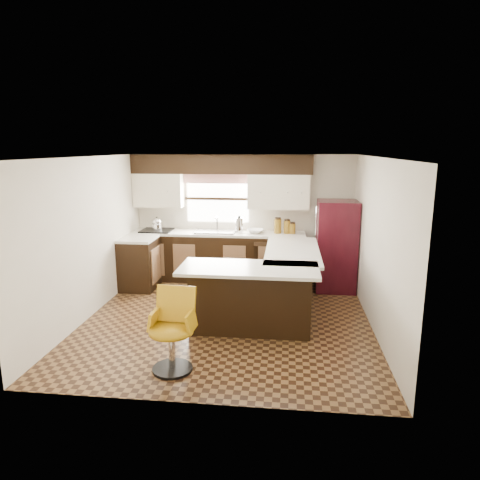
# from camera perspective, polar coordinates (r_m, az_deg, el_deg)

# --- Properties ---
(floor) EXTENTS (4.40, 4.40, 0.00)m
(floor) POSITION_cam_1_polar(r_m,az_deg,el_deg) (6.57, -1.63, -10.42)
(floor) COLOR #49301A
(floor) RESTS_ON ground
(ceiling) EXTENTS (4.40, 4.40, 0.00)m
(ceiling) POSITION_cam_1_polar(r_m,az_deg,el_deg) (6.06, -1.77, 11.01)
(ceiling) COLOR silver
(ceiling) RESTS_ON wall_back
(wall_back) EXTENTS (4.40, 0.00, 4.40)m
(wall_back) POSITION_cam_1_polar(r_m,az_deg,el_deg) (8.35, 0.44, 3.11)
(wall_back) COLOR beige
(wall_back) RESTS_ON floor
(wall_front) EXTENTS (4.40, 0.00, 4.40)m
(wall_front) POSITION_cam_1_polar(r_m,az_deg,el_deg) (4.11, -6.06, -6.74)
(wall_front) COLOR beige
(wall_front) RESTS_ON floor
(wall_left) EXTENTS (0.00, 4.40, 4.40)m
(wall_left) POSITION_cam_1_polar(r_m,az_deg,el_deg) (6.82, -19.45, 0.30)
(wall_left) COLOR beige
(wall_left) RESTS_ON floor
(wall_right) EXTENTS (0.00, 4.40, 4.40)m
(wall_right) POSITION_cam_1_polar(r_m,az_deg,el_deg) (6.26, 17.69, -0.60)
(wall_right) COLOR beige
(wall_right) RESTS_ON floor
(base_cab_back) EXTENTS (3.30, 0.60, 0.90)m
(base_cab_back) POSITION_cam_1_polar(r_m,az_deg,el_deg) (8.27, -2.89, -2.31)
(base_cab_back) COLOR black
(base_cab_back) RESTS_ON floor
(base_cab_left) EXTENTS (0.60, 0.70, 0.90)m
(base_cab_left) POSITION_cam_1_polar(r_m,az_deg,el_deg) (7.99, -13.26, -3.15)
(base_cab_left) COLOR black
(base_cab_left) RESTS_ON floor
(counter_back) EXTENTS (3.30, 0.60, 0.04)m
(counter_back) POSITION_cam_1_polar(r_m,az_deg,el_deg) (8.16, -2.93, 0.90)
(counter_back) COLOR silver
(counter_back) RESTS_ON base_cab_back
(counter_left) EXTENTS (0.60, 0.70, 0.04)m
(counter_left) POSITION_cam_1_polar(r_m,az_deg,el_deg) (7.88, -13.43, 0.17)
(counter_left) COLOR silver
(counter_left) RESTS_ON base_cab_left
(soffit) EXTENTS (3.40, 0.35, 0.36)m
(soffit) POSITION_cam_1_polar(r_m,az_deg,el_deg) (8.12, -2.53, 10.08)
(soffit) COLOR black
(soffit) RESTS_ON wall_back
(upper_cab_left) EXTENTS (0.94, 0.35, 0.64)m
(upper_cab_left) POSITION_cam_1_polar(r_m,az_deg,el_deg) (8.43, -10.77, 6.55)
(upper_cab_left) COLOR beige
(upper_cab_left) RESTS_ON wall_back
(upper_cab_right) EXTENTS (1.14, 0.35, 0.64)m
(upper_cab_right) POSITION_cam_1_polar(r_m,az_deg,el_deg) (8.06, 5.16, 6.46)
(upper_cab_right) COLOR beige
(upper_cab_right) RESTS_ON wall_back
(window_pane) EXTENTS (1.20, 0.02, 0.90)m
(window_pane) POSITION_cam_1_polar(r_m,az_deg,el_deg) (8.34, -3.00, 5.52)
(window_pane) COLOR white
(window_pane) RESTS_ON wall_back
(valance) EXTENTS (1.30, 0.06, 0.18)m
(valance) POSITION_cam_1_polar(r_m,az_deg,el_deg) (8.27, -3.08, 8.17)
(valance) COLOR #D19B93
(valance) RESTS_ON wall_back
(sink) EXTENTS (0.75, 0.45, 0.03)m
(sink) POSITION_cam_1_polar(r_m,az_deg,el_deg) (8.14, -3.30, 1.14)
(sink) COLOR #B2B2B7
(sink) RESTS_ON counter_back
(dishwasher) EXTENTS (0.58, 0.03, 0.78)m
(dishwasher) POSITION_cam_1_polar(r_m,az_deg,el_deg) (7.90, 3.96, -3.17)
(dishwasher) COLOR black
(dishwasher) RESTS_ON floor
(cooktop) EXTENTS (0.58, 0.50, 0.02)m
(cooktop) POSITION_cam_1_polar(r_m,az_deg,el_deg) (8.41, -11.04, 1.27)
(cooktop) COLOR black
(cooktop) RESTS_ON counter_back
(peninsula_long) EXTENTS (0.60, 1.95, 0.90)m
(peninsula_long) POSITION_cam_1_polar(r_m,az_deg,el_deg) (6.94, 6.49, -5.26)
(peninsula_long) COLOR black
(peninsula_long) RESTS_ON floor
(peninsula_return) EXTENTS (1.65, 0.60, 0.90)m
(peninsula_return) POSITION_cam_1_polar(r_m,az_deg,el_deg) (6.04, 1.44, -7.91)
(peninsula_return) COLOR black
(peninsula_return) RESTS_ON floor
(counter_pen_long) EXTENTS (0.84, 1.95, 0.04)m
(counter_pen_long) POSITION_cam_1_polar(r_m,az_deg,el_deg) (6.81, 7.01, -1.48)
(counter_pen_long) COLOR silver
(counter_pen_long) RESTS_ON peninsula_long
(counter_pen_return) EXTENTS (1.89, 0.84, 0.04)m
(counter_pen_return) POSITION_cam_1_polar(r_m,az_deg,el_deg) (5.81, 1.19, -3.84)
(counter_pen_return) COLOR silver
(counter_pen_return) RESTS_ON peninsula_return
(refrigerator) EXTENTS (0.69, 0.67, 1.62)m
(refrigerator) POSITION_cam_1_polar(r_m,az_deg,el_deg) (7.81, 12.69, -0.76)
(refrigerator) COLOR #360911
(refrigerator) RESTS_ON floor
(bar_chair) EXTENTS (0.54, 0.54, 0.96)m
(bar_chair) POSITION_cam_1_polar(r_m,az_deg,el_deg) (5.04, -9.16, -11.97)
(bar_chair) COLOR #BA870F
(bar_chair) RESTS_ON floor
(kettle) EXTENTS (0.19, 0.19, 0.25)m
(kettle) POSITION_cam_1_polar(r_m,az_deg,el_deg) (8.39, -11.01, 2.21)
(kettle) COLOR silver
(kettle) RESTS_ON cooktop
(percolator) EXTENTS (0.15, 0.15, 0.29)m
(percolator) POSITION_cam_1_polar(r_m,az_deg,el_deg) (8.08, -0.10, 1.99)
(percolator) COLOR silver
(percolator) RESTS_ON counter_back
(mixing_bowl) EXTENTS (0.34, 0.34, 0.07)m
(mixing_bowl) POSITION_cam_1_polar(r_m,az_deg,el_deg) (8.07, 2.04, 1.20)
(mixing_bowl) COLOR white
(mixing_bowl) RESTS_ON counter_back
(canister_large) EXTENTS (0.13, 0.13, 0.27)m
(canister_large) POSITION_cam_1_polar(r_m,az_deg,el_deg) (8.05, 5.05, 1.84)
(canister_large) COLOR brown
(canister_large) RESTS_ON counter_back
(canister_med) EXTENTS (0.12, 0.12, 0.24)m
(canister_med) POSITION_cam_1_polar(r_m,az_deg,el_deg) (8.05, 6.28, 1.72)
(canister_med) COLOR brown
(canister_med) RESTS_ON counter_back
(canister_small) EXTENTS (0.13, 0.13, 0.19)m
(canister_small) POSITION_cam_1_polar(r_m,az_deg,el_deg) (8.05, 6.96, 1.51)
(canister_small) COLOR brown
(canister_small) RESTS_ON counter_back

